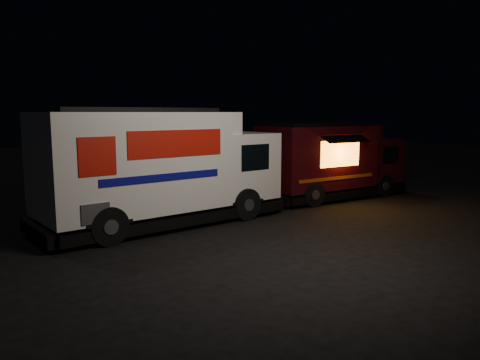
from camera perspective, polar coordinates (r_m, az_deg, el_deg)
ground at (r=14.62m, az=3.95°, el=-5.40°), size 80.00×80.00×0.00m
white_truck at (r=14.56m, az=-9.16°, el=1.61°), size 7.95×2.87×3.58m
red_truck at (r=19.36m, az=11.19°, el=2.38°), size 6.71×2.93×3.04m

